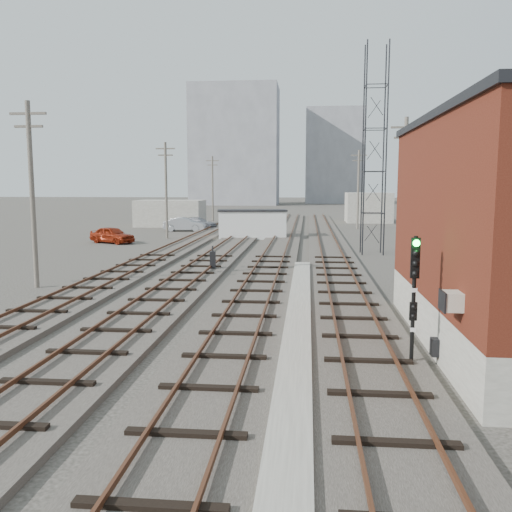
# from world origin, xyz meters

# --- Properties ---
(ground) EXTENTS (320.00, 320.00, 0.00)m
(ground) POSITION_xyz_m (0.00, 60.00, 0.00)
(ground) COLOR #282621
(ground) RESTS_ON ground
(track_right) EXTENTS (3.20, 90.00, 0.39)m
(track_right) POSITION_xyz_m (2.50, 39.00, 0.11)
(track_right) COLOR #332D28
(track_right) RESTS_ON ground
(track_mid_right) EXTENTS (3.20, 90.00, 0.39)m
(track_mid_right) POSITION_xyz_m (-1.50, 39.00, 0.11)
(track_mid_right) COLOR #332D28
(track_mid_right) RESTS_ON ground
(track_mid_left) EXTENTS (3.20, 90.00, 0.39)m
(track_mid_left) POSITION_xyz_m (-5.50, 39.00, 0.11)
(track_mid_left) COLOR #332D28
(track_mid_left) RESTS_ON ground
(track_left) EXTENTS (3.20, 90.00, 0.39)m
(track_left) POSITION_xyz_m (-9.50, 39.00, 0.11)
(track_left) COLOR #332D28
(track_left) RESTS_ON ground
(platform_curb) EXTENTS (0.90, 28.00, 0.26)m
(platform_curb) POSITION_xyz_m (0.50, 14.00, 0.13)
(platform_curb) COLOR gray
(platform_curb) RESTS_ON ground
(lattice_tower) EXTENTS (1.60, 1.60, 15.00)m
(lattice_tower) POSITION_xyz_m (5.50, 35.00, 7.50)
(lattice_tower) COLOR black
(lattice_tower) RESTS_ON ground
(utility_pole_left_a) EXTENTS (1.80, 0.24, 9.00)m
(utility_pole_left_a) POSITION_xyz_m (-12.50, 20.00, 4.80)
(utility_pole_left_a) COLOR #595147
(utility_pole_left_a) RESTS_ON ground
(utility_pole_left_b) EXTENTS (1.80, 0.24, 9.00)m
(utility_pole_left_b) POSITION_xyz_m (-12.50, 45.00, 4.80)
(utility_pole_left_b) COLOR #595147
(utility_pole_left_b) RESTS_ON ground
(utility_pole_left_c) EXTENTS (1.80, 0.24, 9.00)m
(utility_pole_left_c) POSITION_xyz_m (-12.50, 70.00, 4.80)
(utility_pole_left_c) COLOR #595147
(utility_pole_left_c) RESTS_ON ground
(utility_pole_right_a) EXTENTS (1.80, 0.24, 9.00)m
(utility_pole_right_a) POSITION_xyz_m (6.50, 28.00, 4.80)
(utility_pole_right_a) COLOR #595147
(utility_pole_right_a) RESTS_ON ground
(utility_pole_right_b) EXTENTS (1.80, 0.24, 9.00)m
(utility_pole_right_b) POSITION_xyz_m (6.50, 58.00, 4.80)
(utility_pole_right_b) COLOR #595147
(utility_pole_right_b) RESTS_ON ground
(apartment_left) EXTENTS (22.00, 14.00, 30.00)m
(apartment_left) POSITION_xyz_m (-18.00, 135.00, 15.00)
(apartment_left) COLOR gray
(apartment_left) RESTS_ON ground
(apartment_right) EXTENTS (16.00, 12.00, 26.00)m
(apartment_right) POSITION_xyz_m (8.00, 150.00, 13.00)
(apartment_right) COLOR gray
(apartment_right) RESTS_ON ground
(shed_left) EXTENTS (8.00, 5.00, 3.20)m
(shed_left) POSITION_xyz_m (-16.00, 60.00, 1.60)
(shed_left) COLOR gray
(shed_left) RESTS_ON ground
(shed_right) EXTENTS (6.00, 6.00, 4.00)m
(shed_right) POSITION_xyz_m (9.00, 70.00, 2.00)
(shed_right) COLOR gray
(shed_right) RESTS_ON ground
(signal_mast) EXTENTS (0.40, 0.40, 3.67)m
(signal_mast) POSITION_xyz_m (3.70, 9.60, 2.10)
(signal_mast) COLOR gray
(signal_mast) RESTS_ON ground
(switch_stand) EXTENTS (0.36, 0.36, 1.42)m
(switch_stand) POSITION_xyz_m (-4.69, 25.65, 0.67)
(switch_stand) COLOR black
(switch_stand) RESTS_ON ground
(site_trailer) EXTENTS (6.81, 3.70, 2.73)m
(site_trailer) POSITION_xyz_m (-4.46, 45.76, 1.37)
(site_trailer) COLOR white
(site_trailer) RESTS_ON ground
(car_red) EXTENTS (4.58, 3.39, 1.45)m
(car_red) POSITION_xyz_m (-16.17, 40.37, 0.72)
(car_red) COLOR maroon
(car_red) RESTS_ON ground
(car_silver) EXTENTS (4.67, 1.91, 1.51)m
(car_silver) POSITION_xyz_m (-12.70, 53.24, 0.75)
(car_silver) COLOR #989B9F
(car_silver) RESTS_ON ground
(car_grey) EXTENTS (4.86, 2.95, 1.32)m
(car_grey) POSITION_xyz_m (-11.94, 56.80, 0.66)
(car_grey) COLOR gray
(car_grey) RESTS_ON ground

